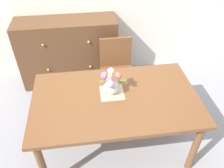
% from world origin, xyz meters
% --- Properties ---
extents(ground_plane, '(12.00, 12.00, 0.00)m').
position_xyz_m(ground_plane, '(0.00, 0.00, 0.00)').
color(ground_plane, '#939399').
extents(dining_table, '(1.65, 0.98, 0.75)m').
position_xyz_m(dining_table, '(0.00, 0.00, 0.67)').
color(dining_table, brown).
rests_on(dining_table, ground_plane).
extents(chair_far, '(0.42, 0.42, 0.90)m').
position_xyz_m(chair_far, '(0.14, 0.83, 0.52)').
color(chair_far, brown).
rests_on(chair_far, ground_plane).
extents(dresser, '(1.40, 0.47, 1.00)m').
position_xyz_m(dresser, '(-0.50, 1.33, 0.50)').
color(dresser, brown).
rests_on(dresser, ground_plane).
extents(placemat, '(0.24, 0.24, 0.01)m').
position_xyz_m(placemat, '(-0.02, 0.07, 0.76)').
color(placemat, '#CCB789').
rests_on(placemat, dining_table).
extents(flower_vase, '(0.27, 0.20, 0.27)m').
position_xyz_m(flower_vase, '(-0.03, 0.07, 0.88)').
color(flower_vase, silver).
rests_on(flower_vase, placemat).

